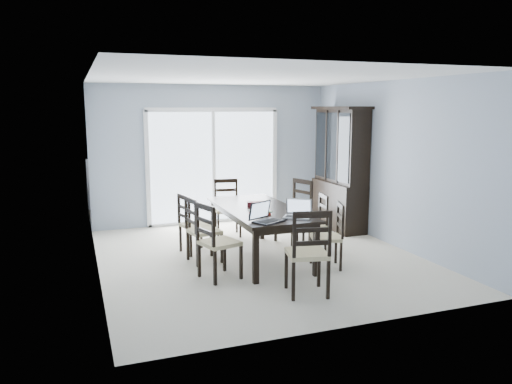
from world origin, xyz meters
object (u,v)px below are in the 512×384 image
at_px(chair_right_near, 333,228).
at_px(chair_end_near, 309,244).
at_px(chair_left_mid, 198,223).
at_px(china_hutch, 340,170).
at_px(chair_right_far, 298,204).
at_px(cell_phone, 282,219).
at_px(chair_left_near, 213,233).
at_px(game_box, 256,204).
at_px(laptop_dark, 269,217).
at_px(dining_table, 259,213).
at_px(laptop_silver, 297,213).
at_px(hot_tub, 177,190).
at_px(chair_right_mid, 317,217).
at_px(chair_left_far, 190,218).
at_px(chair_end_far, 227,201).

relative_size(chair_right_near, chair_end_near, 0.86).
bearing_deg(chair_left_mid, china_hutch, 102.98).
xyz_separation_m(chair_right_far, cell_phone, (-0.92, -1.53, 0.14)).
xyz_separation_m(chair_left_near, game_box, (0.88, 0.81, 0.17)).
xyz_separation_m(chair_left_near, laptop_dark, (0.67, -0.22, 0.20)).
bearing_deg(game_box, chair_left_mid, -177.50).
distance_m(dining_table, laptop_silver, 0.83).
distance_m(chair_right_far, hot_tub, 3.27).
bearing_deg(chair_left_mid, chair_right_mid, 79.33).
height_order(chair_left_near, laptop_silver, chair_left_near).
xyz_separation_m(china_hutch, chair_left_near, (-2.90, -1.92, -0.46)).
height_order(dining_table, chair_end_near, chair_end_near).
height_order(chair_left_near, laptop_dark, chair_left_near).
height_order(chair_right_near, chair_right_mid, chair_right_near).
bearing_deg(chair_left_far, chair_right_far, 80.20).
relative_size(chair_left_mid, chair_right_mid, 1.07).
bearing_deg(china_hutch, dining_table, -148.29).
height_order(chair_right_near, chair_end_far, chair_end_far).
height_order(chair_left_mid, laptop_silver, chair_left_mid).
height_order(chair_left_mid, chair_left_far, chair_left_mid).
distance_m(cell_phone, game_box, 0.98).
relative_size(chair_left_near, laptop_dark, 2.61).
bearing_deg(chair_left_far, dining_table, 43.49).
distance_m(chair_end_near, chair_end_far, 3.13).
distance_m(chair_left_near, chair_end_far, 2.33).
relative_size(chair_left_near, chair_end_near, 0.96).
height_order(dining_table, game_box, game_box).
height_order(chair_left_far, chair_right_mid, chair_left_far).
xyz_separation_m(dining_table, cell_phone, (0.01, -0.84, 0.08)).
bearing_deg(chair_end_near, china_hutch, 67.06).
relative_size(chair_left_near, chair_right_near, 1.11).
xyz_separation_m(chair_right_mid, hot_tub, (-1.45, 3.60, -0.06)).
relative_size(dining_table, chair_end_far, 1.99).
bearing_deg(laptop_silver, china_hutch, 83.64).
relative_size(chair_left_mid, chair_left_far, 1.04).
bearing_deg(chair_right_far, chair_left_near, 107.24).
xyz_separation_m(china_hutch, chair_end_near, (-2.01, -2.87, -0.43)).
distance_m(laptop_silver, cell_phone, 0.24).
relative_size(chair_left_far, chair_right_near, 1.00).
bearing_deg(chair_end_near, chair_left_far, 124.23).
distance_m(chair_left_near, game_box, 1.21).
bearing_deg(laptop_silver, laptop_dark, -131.83).
distance_m(china_hutch, chair_right_far, 1.31).
distance_m(dining_table, china_hutch, 2.41).
distance_m(china_hutch, laptop_silver, 2.72).
height_order(chair_left_mid, chair_right_near, chair_left_mid).
relative_size(chair_end_near, laptop_silver, 2.84).
xyz_separation_m(chair_left_mid, chair_right_far, (1.82, 0.59, 0.04)).
xyz_separation_m(chair_right_near, game_box, (-0.79, 0.89, 0.23)).
bearing_deg(hot_tub, china_hutch, -43.42).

